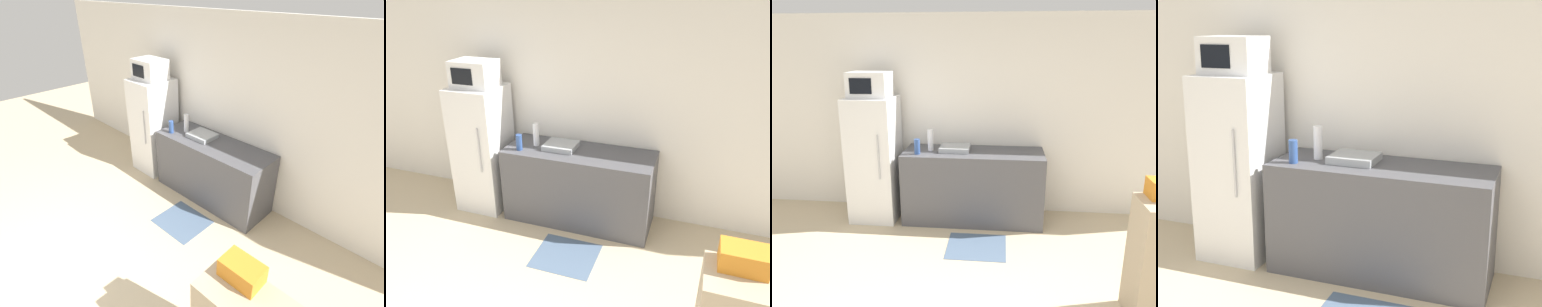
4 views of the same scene
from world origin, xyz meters
TOP-DOWN VIEW (x-y plane):
  - ground_plane at (0.00, 0.00)m, footprint 14.00×14.00m
  - wall_back at (0.00, 3.04)m, footprint 8.00×0.06m
  - refrigerator at (-1.18, 2.63)m, footprint 0.58×0.63m
  - microwave at (-1.18, 2.63)m, footprint 0.49×0.38m
  - counter at (0.09, 2.67)m, footprint 1.76×0.65m
  - sink_basin at (-0.14, 2.69)m, footprint 0.37×0.32m
  - bottle_tall at (-0.45, 2.68)m, footprint 0.07×0.07m
  - bottle_short at (-0.58, 2.49)m, footprint 0.07×0.07m
  - basket at (1.75, 1.03)m, footprint 0.30×0.20m
  - kitchen_rug at (0.19, 1.94)m, footprint 0.67×0.59m

SIDE VIEW (x-z plane):
  - ground_plane at x=0.00m, z-range 0.00..0.00m
  - kitchen_rug at x=0.19m, z-range 0.00..0.01m
  - counter at x=0.09m, z-range 0.00..0.92m
  - refrigerator at x=-1.18m, z-range 0.00..1.59m
  - sink_basin at x=-0.14m, z-range 0.92..0.98m
  - bottle_short at x=-0.58m, z-range 0.92..1.11m
  - bottle_tall at x=-0.45m, z-range 0.92..1.19m
  - basket at x=1.75m, z-range 1.04..1.20m
  - wall_back at x=0.00m, z-range 0.00..2.60m
  - microwave at x=-1.18m, z-range 1.59..1.90m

